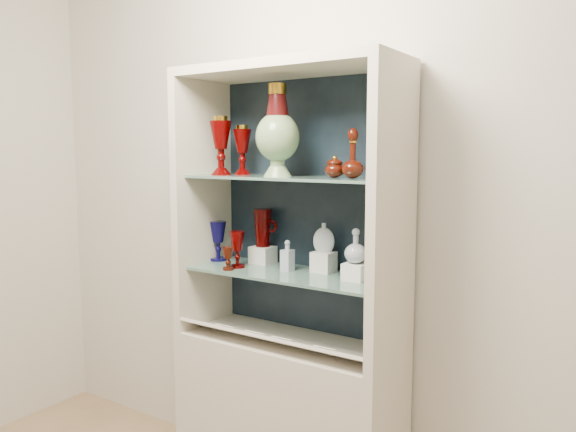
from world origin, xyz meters
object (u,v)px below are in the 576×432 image
Objects in this scene: lidded_bowl at (335,166)px; cameo_medallion at (392,243)px; enamel_urn at (277,130)px; ruby_decanter_a at (353,150)px; ruby_pitcher at (263,228)px; pedestal_lamp_left at (242,150)px; clear_square_bottle at (287,255)px; pedestal_lamp_right at (221,146)px; ruby_decanter_b at (376,151)px; ruby_goblet_small at (228,258)px; ruby_goblet_tall at (237,249)px; flat_flask at (324,237)px; clear_round_decanter at (356,247)px; cobalt_goblet at (218,241)px.

cameo_medallion is at bearing 20.68° from lidded_bowl.
ruby_decanter_a is (0.35, 0.02, -0.08)m from enamel_urn.
ruby_pitcher is 0.66m from cameo_medallion.
pedestal_lamp_left reaches higher than clear_square_bottle.
enamel_urn reaches higher than ruby_decanter_a.
pedestal_lamp_right is 1.48× the size of ruby_pitcher.
ruby_decanter_b is 0.38m from cameo_medallion.
cameo_medallion is at bearing 14.88° from ruby_goblet_small.
ruby_decanter_a is 1.33× the size of ruby_goblet_tall.
clear_round_decanter is at bearing -39.21° from flat_flask.
clear_round_decanter is at bearing -132.11° from ruby_decanter_b.
cameo_medallion is (0.88, 0.04, 0.06)m from cobalt_goblet.
ruby_decanter_b is 1.55× the size of clear_round_decanter.
clear_round_decanter is (0.34, 0.06, -0.48)m from enamel_urn.
pedestal_lamp_right reaches higher than ruby_decanter_b.
ruby_decanter_a reaches higher than ruby_goblet_tall.
enamel_urn is at bearing -169.74° from clear_round_decanter.
ruby_goblet_small is (0.03, -0.15, -0.48)m from pedestal_lamp_left.
cobalt_goblet is 1.39× the size of clear_round_decanter.
enamel_urn is 4.23× the size of lidded_bowl.
cobalt_goblet is (-0.66, 0.04, -0.37)m from lidded_bowl.
ruby_decanter_b reaches higher than cameo_medallion.
ruby_decanter_b is at bearing 33.45° from lidded_bowl.
cobalt_goblet is 0.41m from clear_square_bottle.
clear_square_bottle is (-0.25, 0.03, -0.40)m from lidded_bowl.
ruby_goblet_small is 0.79× the size of flat_flask.
clear_square_bottle is (0.41, -0.01, -0.03)m from cobalt_goblet.
pedestal_lamp_right is 1.91× the size of clear_square_bottle.
enamel_urn is (0.25, -0.07, 0.08)m from pedestal_lamp_left.
ruby_decanter_a reaches higher than lidded_bowl.
flat_flask reaches higher than cameo_medallion.
pedestal_lamp_right is 1.20× the size of ruby_decanter_a.
enamel_urn is at bearing -162.87° from ruby_decanter_b.
clear_round_decanter is at bearing -1.09° from pedestal_lamp_left.
clear_square_bottle is at bearing -177.15° from flat_flask.
ruby_decanter_b is at bearing 17.47° from ruby_goblet_small.
ruby_decanter_a reaches higher than clear_square_bottle.
ruby_decanter_a reaches higher than flat_flask.
ruby_goblet_small is at bearing -37.35° from pedestal_lamp_right.
ruby_pitcher is (-0.58, 0.02, -0.36)m from ruby_decanter_b.
clear_square_bottle is (0.26, -0.01, -0.46)m from pedestal_lamp_left.
clear_square_bottle is at bearing -1.81° from cobalt_goblet.
ruby_decanter_b is 2.33× the size of lidded_bowl.
ruby_decanter_b reaches higher than ruby_goblet_tall.
enamel_urn is 1.76× the size of ruby_decanter_a.
lidded_bowl is at bearing -3.66° from cobalt_goblet.
ruby_goblet_tall is at bearing -168.18° from ruby_decanter_b.
cobalt_goblet is at bearing 156.47° from ruby_goblet_tall.
lidded_bowl reaches higher than cameo_medallion.
pedestal_lamp_left is at bearing 174.58° from ruby_decanter_a.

